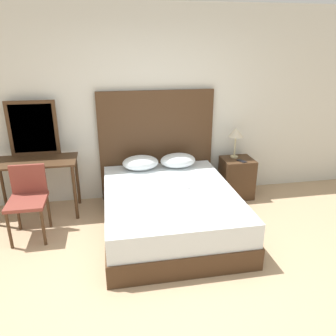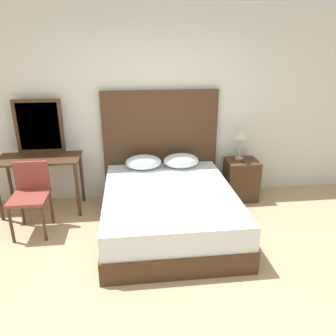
% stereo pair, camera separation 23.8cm
% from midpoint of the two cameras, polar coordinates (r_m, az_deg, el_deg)
% --- Properties ---
extents(ground_plane, '(16.00, 16.00, 0.00)m').
position_cam_midpoint_polar(ground_plane, '(3.26, 2.51, -21.14)').
color(ground_plane, tan).
extents(wall_back, '(10.00, 0.06, 2.70)m').
position_cam_midpoint_polar(wall_back, '(4.72, -1.63, 10.68)').
color(wall_back, silver).
rests_on(wall_back, ground_plane).
extents(bed, '(1.57, 1.97, 0.53)m').
position_cam_midpoint_polar(bed, '(4.06, 1.86, -7.34)').
color(bed, '#422B19').
rests_on(bed, ground_plane).
extents(headboard, '(1.65, 0.05, 1.58)m').
position_cam_midpoint_polar(headboard, '(4.79, 0.14, 3.97)').
color(headboard, '#422B19').
rests_on(headboard, ground_plane).
extents(pillow_left, '(0.50, 0.34, 0.20)m').
position_cam_midpoint_polar(pillow_left, '(4.58, -2.81, 1.01)').
color(pillow_left, silver).
rests_on(pillow_left, bed).
extents(pillow_right, '(0.50, 0.34, 0.20)m').
position_cam_midpoint_polar(pillow_right, '(4.65, 3.77, 1.27)').
color(pillow_right, silver).
rests_on(pillow_right, bed).
extents(phone_on_bed, '(0.14, 0.16, 0.01)m').
position_cam_midpoint_polar(phone_on_bed, '(4.03, 4.55, -3.38)').
color(phone_on_bed, '#B7B7BC').
rests_on(phone_on_bed, bed).
extents(nightstand, '(0.45, 0.41, 0.60)m').
position_cam_midpoint_polar(nightstand, '(4.99, 13.93, -1.96)').
color(nightstand, '#422B19').
rests_on(nightstand, ground_plane).
extents(table_lamp, '(0.21, 0.21, 0.45)m').
position_cam_midpoint_polar(table_lamp, '(4.85, 13.96, 5.64)').
color(table_lamp, tan).
rests_on(table_lamp, nightstand).
extents(phone_on_nightstand, '(0.12, 0.17, 0.01)m').
position_cam_midpoint_polar(phone_on_nightstand, '(4.80, 14.82, 0.91)').
color(phone_on_nightstand, black).
rests_on(phone_on_nightstand, nightstand).
extents(vanity_desk, '(1.08, 0.53, 0.77)m').
position_cam_midpoint_polar(vanity_desk, '(4.64, -20.10, 0.25)').
color(vanity_desk, '#422B19').
rests_on(vanity_desk, ground_plane).
extents(vanity_mirror, '(0.63, 0.03, 0.73)m').
position_cam_midpoint_polar(vanity_mirror, '(4.73, -20.22, 6.81)').
color(vanity_mirror, '#422B19').
rests_on(vanity_mirror, vanity_desk).
extents(chair, '(0.42, 0.47, 0.85)m').
position_cam_midpoint_polar(chair, '(4.24, -21.34, -3.97)').
color(chair, brown).
rests_on(chair, ground_plane).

